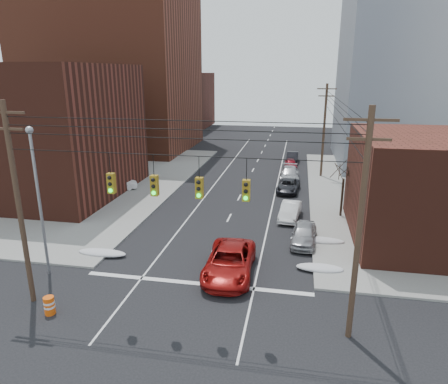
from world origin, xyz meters
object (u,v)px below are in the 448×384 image
at_px(parked_car_a, 304,234).
at_px(lot_car_b, 98,184).
at_px(red_pickup, 230,262).
at_px(parked_car_b, 290,211).
at_px(parked_car_d, 290,174).
at_px(parked_car_c, 288,186).
at_px(lot_car_a, 119,184).
at_px(parked_car_f, 292,157).
at_px(lot_car_d, 111,166).
at_px(parked_car_e, 291,164).
at_px(lot_car_c, 57,184).
at_px(construction_barrel, 49,305).

distance_m(parked_car_a, lot_car_b, 23.55).
relative_size(red_pickup, parked_car_a, 1.42).
distance_m(parked_car_b, parked_car_d, 12.87).
bearing_deg(parked_car_c, parked_car_b, -81.65).
bearing_deg(lot_car_a, parked_car_f, -67.17).
xyz_separation_m(red_pickup, lot_car_d, (-19.12, 22.88, 0.03)).
relative_size(parked_car_c, parked_car_d, 0.86).
bearing_deg(lot_car_a, lot_car_b, 87.80).
xyz_separation_m(parked_car_f, lot_car_d, (-22.23, -10.76, 0.18)).
bearing_deg(parked_car_b, parked_car_c, 99.06).
xyz_separation_m(parked_car_b, parked_car_c, (-0.43, 8.18, -0.07)).
xyz_separation_m(parked_car_a, parked_car_b, (-1.17, 5.12, -0.04)).
relative_size(parked_car_c, parked_car_e, 1.30).
bearing_deg(red_pickup, lot_car_a, 131.13).
xyz_separation_m(parked_car_b, parked_car_d, (-0.43, 12.86, 0.07)).
height_order(parked_car_c, lot_car_a, lot_car_a).
height_order(parked_car_a, parked_car_f, parked_car_a).
bearing_deg(lot_car_c, lot_car_d, 11.27).
xyz_separation_m(parked_car_e, lot_car_d, (-22.14, -7.00, 0.29)).
distance_m(parked_car_d, parked_car_f, 10.01).
xyz_separation_m(parked_car_b, lot_car_b, (-20.34, 4.46, 0.08)).
height_order(parked_car_d, lot_car_c, lot_car_c).
bearing_deg(parked_car_a, parked_car_f, 97.47).
distance_m(parked_car_e, lot_car_d, 23.22).
distance_m(red_pickup, parked_car_c, 19.20).
relative_size(lot_car_b, construction_barrel, 4.68).
relative_size(red_pickup, parked_car_c, 1.34).
height_order(red_pickup, lot_car_d, red_pickup).
height_order(red_pickup, parked_car_c, red_pickup).
height_order(lot_car_a, lot_car_d, lot_car_d).
xyz_separation_m(red_pickup, lot_car_c, (-21.01, 14.27, 0.07)).
distance_m(parked_car_b, lot_car_b, 20.82).
distance_m(parked_car_b, lot_car_c, 24.71).
relative_size(parked_car_b, parked_car_d, 0.81).
xyz_separation_m(red_pickup, lot_car_b, (-16.89, 15.24, -0.07)).
height_order(parked_car_d, lot_car_a, parked_car_d).
distance_m(red_pickup, parked_car_f, 33.78).
distance_m(parked_car_a, lot_car_a, 22.01).
bearing_deg(lot_car_a, parked_car_b, -127.59).
xyz_separation_m(red_pickup, construction_barrel, (-8.59, -5.99, -0.36)).
bearing_deg(lot_car_c, construction_barrel, -124.76).
bearing_deg(parked_car_f, lot_car_b, -136.07).
xyz_separation_m(parked_car_f, lot_car_a, (-17.95, -17.67, 0.06)).
distance_m(lot_car_b, lot_car_c, 4.23).
distance_m(parked_car_b, construction_barrel, 20.64).
bearing_deg(parked_car_d, lot_car_b, -158.46).
distance_m(parked_car_b, parked_car_f, 22.87).
height_order(parked_car_f, lot_car_b, same).
bearing_deg(parked_car_c, parked_car_f, 94.99).
bearing_deg(lot_car_d, red_pickup, -122.22).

